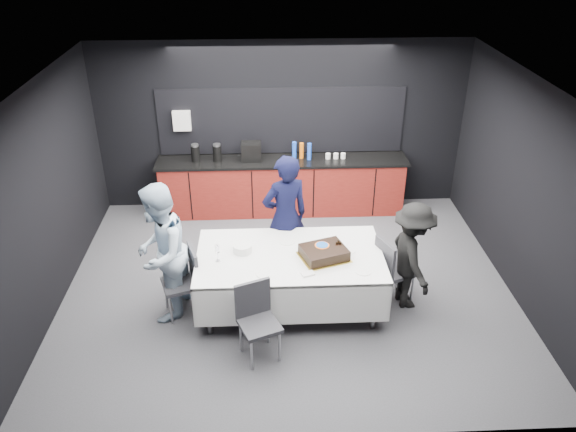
% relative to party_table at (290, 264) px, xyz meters
% --- Properties ---
extents(ground, '(6.00, 6.00, 0.00)m').
position_rel_party_table_xyz_m(ground, '(0.00, 0.40, -0.64)').
color(ground, '#47474C').
rests_on(ground, ground).
extents(room_shell, '(6.04, 5.04, 2.82)m').
position_rel_party_table_xyz_m(room_shell, '(0.00, 0.40, 1.22)').
color(room_shell, white).
rests_on(room_shell, ground).
extents(kitchenette, '(4.10, 0.64, 2.05)m').
position_rel_party_table_xyz_m(kitchenette, '(-0.02, 2.62, -0.10)').
color(kitchenette, maroon).
rests_on(kitchenette, ground).
extents(party_table, '(2.32, 1.32, 0.78)m').
position_rel_party_table_xyz_m(party_table, '(0.00, 0.00, 0.00)').
color(party_table, '#99999E').
rests_on(party_table, ground).
extents(cake_assembly, '(0.68, 0.62, 0.18)m').
position_rel_party_table_xyz_m(cake_assembly, '(0.42, -0.09, 0.21)').
color(cake_assembly, gold).
rests_on(cake_assembly, party_table).
extents(plate_stack, '(0.24, 0.24, 0.10)m').
position_rel_party_table_xyz_m(plate_stack, '(-0.59, 0.10, 0.19)').
color(plate_stack, white).
rests_on(plate_stack, party_table).
extents(loose_plate_near, '(0.19, 0.19, 0.01)m').
position_rel_party_table_xyz_m(loose_plate_near, '(-0.33, -0.41, 0.14)').
color(loose_plate_near, white).
rests_on(loose_plate_near, party_table).
extents(loose_plate_right_a, '(0.21, 0.21, 0.01)m').
position_rel_party_table_xyz_m(loose_plate_right_a, '(0.73, 0.07, 0.14)').
color(loose_plate_right_a, white).
rests_on(loose_plate_right_a, party_table).
extents(loose_plate_right_b, '(0.20, 0.20, 0.01)m').
position_rel_party_table_xyz_m(loose_plate_right_b, '(0.85, -0.40, 0.14)').
color(loose_plate_right_b, white).
rests_on(loose_plate_right_b, party_table).
extents(loose_plate_far, '(0.20, 0.20, 0.01)m').
position_rel_party_table_xyz_m(loose_plate_far, '(-0.02, 0.30, 0.14)').
color(loose_plate_far, white).
rests_on(loose_plate_far, party_table).
extents(fork_pile, '(0.17, 0.14, 0.02)m').
position_rel_party_table_xyz_m(fork_pile, '(0.19, -0.44, 0.15)').
color(fork_pile, white).
rests_on(fork_pile, party_table).
extents(champagne_flute, '(0.06, 0.06, 0.22)m').
position_rel_party_table_xyz_m(champagne_flute, '(-0.88, -0.10, 0.30)').
color(champagne_flute, white).
rests_on(champagne_flute, party_table).
extents(chair_left, '(0.53, 0.53, 0.92)m').
position_rel_party_table_xyz_m(chair_left, '(-1.30, -0.08, -0.11)').
color(chair_left, '#2F2F35').
rests_on(chair_left, ground).
extents(chair_right, '(0.55, 0.55, 0.92)m').
position_rel_party_table_xyz_m(chair_right, '(1.29, 0.04, -0.11)').
color(chair_right, '#2F2F35').
rests_on(chair_right, ground).
extents(chair_near, '(0.55, 0.55, 0.92)m').
position_rel_party_table_xyz_m(chair_near, '(-0.42, -0.86, -0.11)').
color(chair_near, '#2F2F35').
rests_on(chair_near, ground).
extents(person_center, '(0.77, 0.64, 1.80)m').
position_rel_party_table_xyz_m(person_center, '(-0.03, 0.74, 0.26)').
color(person_center, black).
rests_on(person_center, ground).
extents(person_left, '(0.80, 0.96, 1.79)m').
position_rel_party_table_xyz_m(person_left, '(-1.57, -0.07, 0.25)').
color(person_left, silver).
rests_on(person_left, ground).
extents(person_right, '(0.65, 1.00, 1.45)m').
position_rel_party_table_xyz_m(person_right, '(1.53, -0.02, 0.08)').
color(person_right, black).
rests_on(person_right, ground).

